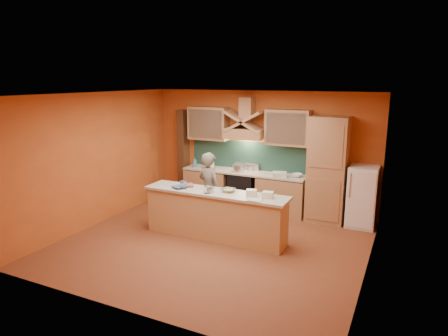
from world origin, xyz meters
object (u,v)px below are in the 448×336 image
at_px(person, 209,189).
at_px(fridge, 362,197).
at_px(kitchen_scale, 210,191).
at_px(stove, 244,190).
at_px(mixing_bowl, 228,190).

bearing_deg(person, fridge, -138.75).
bearing_deg(kitchen_scale, person, 114.23).
distance_m(stove, fridge, 2.71).
height_order(person, mixing_bowl, person).
distance_m(fridge, kitchen_scale, 3.27).
height_order(stove, mixing_bowl, mixing_bowl).
height_order(fridge, kitchen_scale, fridge).
bearing_deg(fridge, stove, 180.00).
distance_m(stove, kitchen_scale, 2.11).
relative_size(fridge, kitchen_scale, 12.30).
height_order(stove, kitchen_scale, kitchen_scale).
bearing_deg(stove, mixing_bowl, -76.36).
xyz_separation_m(person, kitchen_scale, (0.41, -0.73, 0.20)).
xyz_separation_m(stove, mixing_bowl, (0.44, -1.81, 0.53)).
relative_size(kitchen_scale, mixing_bowl, 0.41).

